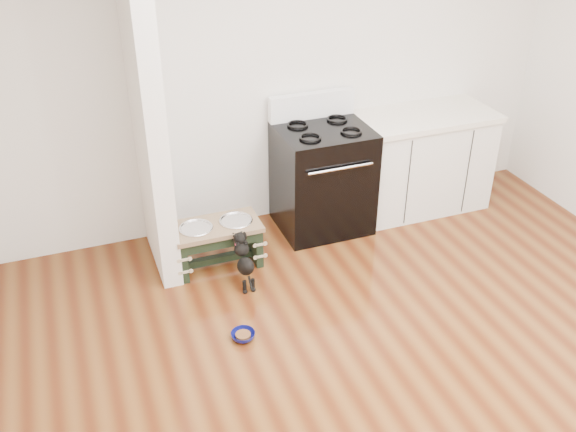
# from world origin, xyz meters

# --- Properties ---
(ground) EXTENTS (5.00, 5.00, 0.00)m
(ground) POSITION_xyz_m (0.00, 0.00, 0.00)
(ground) COLOR #4E210E
(ground) RESTS_ON ground
(room_shell) EXTENTS (5.00, 5.00, 5.00)m
(room_shell) POSITION_xyz_m (0.00, 0.00, 1.62)
(room_shell) COLOR silver
(room_shell) RESTS_ON ground
(partition_wall) EXTENTS (0.15, 0.80, 2.70)m
(partition_wall) POSITION_xyz_m (-1.18, 2.10, 1.35)
(partition_wall) COLOR silver
(partition_wall) RESTS_ON ground
(oven_range) EXTENTS (0.76, 0.69, 1.14)m
(oven_range) POSITION_xyz_m (0.25, 2.16, 0.48)
(oven_range) COLOR black
(oven_range) RESTS_ON ground
(cabinet_run) EXTENTS (1.24, 0.64, 0.91)m
(cabinet_run) POSITION_xyz_m (1.23, 2.18, 0.45)
(cabinet_run) COLOR silver
(cabinet_run) RESTS_ON ground
(dog_feeder) EXTENTS (0.69, 0.37, 0.39)m
(dog_feeder) POSITION_xyz_m (-0.77, 1.87, 0.27)
(dog_feeder) COLOR black
(dog_feeder) RESTS_ON ground
(puppy) EXTENTS (0.12, 0.36, 0.42)m
(puppy) POSITION_xyz_m (-0.65, 1.55, 0.23)
(puppy) COLOR black
(puppy) RESTS_ON ground
(floor_bowl) EXTENTS (0.21, 0.21, 0.05)m
(floor_bowl) POSITION_xyz_m (-0.85, 0.94, 0.03)
(floor_bowl) COLOR #0C0F5A
(floor_bowl) RESTS_ON ground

